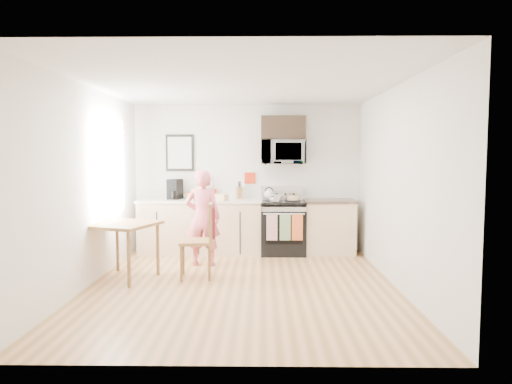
{
  "coord_description": "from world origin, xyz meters",
  "views": [
    {
      "loc": [
        0.27,
        -5.85,
        1.69
      ],
      "look_at": [
        0.18,
        1.0,
        1.15
      ],
      "focal_mm": 32.0,
      "sensor_mm": 36.0,
      "label": 1
    }
  ],
  "objects_px": {
    "chair": "(206,230)",
    "cake": "(293,198)",
    "microwave": "(283,152)",
    "person": "(203,218)",
    "range": "(283,229)",
    "dining_table": "(122,229)"
  },
  "relations": [
    {
      "from": "range",
      "to": "dining_table",
      "type": "height_order",
      "value": "range"
    },
    {
      "from": "microwave",
      "to": "person",
      "type": "distance_m",
      "value": 1.9
    },
    {
      "from": "range",
      "to": "dining_table",
      "type": "bearing_deg",
      "value": -143.73
    },
    {
      "from": "person",
      "to": "cake",
      "type": "bearing_deg",
      "value": -148.09
    },
    {
      "from": "chair",
      "to": "cake",
      "type": "distance_m",
      "value": 2.05
    },
    {
      "from": "person",
      "to": "cake",
      "type": "xyz_separation_m",
      "value": [
        1.45,
        0.83,
        0.22
      ]
    },
    {
      "from": "range",
      "to": "person",
      "type": "height_order",
      "value": "person"
    },
    {
      "from": "microwave",
      "to": "cake",
      "type": "xyz_separation_m",
      "value": [
        0.17,
        -0.14,
        -0.79
      ]
    },
    {
      "from": "microwave",
      "to": "person",
      "type": "relative_size",
      "value": 0.51
    },
    {
      "from": "microwave",
      "to": "person",
      "type": "bearing_deg",
      "value": -142.92
    },
    {
      "from": "dining_table",
      "to": "chair",
      "type": "bearing_deg",
      "value": 4.28
    },
    {
      "from": "cake",
      "to": "microwave",
      "type": "bearing_deg",
      "value": 140.57
    },
    {
      "from": "person",
      "to": "cake",
      "type": "relative_size",
      "value": 5.74
    },
    {
      "from": "range",
      "to": "microwave",
      "type": "height_order",
      "value": "microwave"
    },
    {
      "from": "microwave",
      "to": "cake",
      "type": "relative_size",
      "value": 2.93
    },
    {
      "from": "person",
      "to": "cake",
      "type": "distance_m",
      "value": 1.68
    },
    {
      "from": "range",
      "to": "chair",
      "type": "distance_m",
      "value": 1.97
    },
    {
      "from": "range",
      "to": "microwave",
      "type": "relative_size",
      "value": 1.53
    },
    {
      "from": "range",
      "to": "cake",
      "type": "relative_size",
      "value": 4.47
    },
    {
      "from": "person",
      "to": "dining_table",
      "type": "relative_size",
      "value": 1.62
    },
    {
      "from": "microwave",
      "to": "chair",
      "type": "distance_m",
      "value": 2.31
    },
    {
      "from": "microwave",
      "to": "chair",
      "type": "height_order",
      "value": "microwave"
    }
  ]
}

